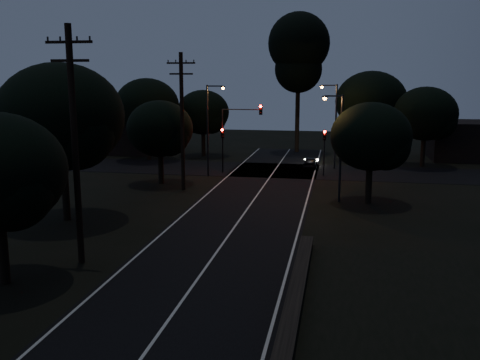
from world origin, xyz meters
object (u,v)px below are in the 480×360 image
(utility_pole_mid, at_px, (75,143))
(streetlight_a, at_px, (210,124))
(signal_right, at_px, (324,144))
(signal_mast, at_px, (241,126))
(utility_pole_far, at_px, (182,119))
(tall_pine, at_px, (299,52))
(streetlight_b, at_px, (334,120))
(streetlight_c, at_px, (339,141))
(car, at_px, (310,162))
(signal_left, at_px, (223,142))

(utility_pole_mid, relative_size, streetlight_a, 1.38)
(signal_right, bearing_deg, utility_pole_mid, -112.99)
(signal_right, bearing_deg, signal_mast, 179.97)
(utility_pole_far, distance_m, streetlight_a, 6.10)
(utility_pole_mid, height_order, utility_pole_far, utility_pole_mid)
(tall_pine, bearing_deg, streetlight_a, -110.36)
(streetlight_b, distance_m, streetlight_c, 14.01)
(utility_pole_mid, relative_size, signal_mast, 1.76)
(utility_pole_far, relative_size, streetlight_a, 1.31)
(streetlight_a, bearing_deg, car, 35.07)
(signal_left, distance_m, car, 9.05)
(signal_left, xyz_separation_m, streetlight_a, (-0.71, -1.99, 1.80))
(signal_right, xyz_separation_m, streetlight_a, (-9.91, -1.99, 1.80))
(utility_pole_mid, relative_size, car, 3.43)
(signal_left, bearing_deg, signal_mast, 0.13)
(signal_right, height_order, car, signal_right)
(signal_right, xyz_separation_m, streetlight_b, (0.71, 4.01, 1.80))
(signal_right, relative_size, streetlight_b, 0.51)
(streetlight_c, xyz_separation_m, car, (-2.63, 13.97, -3.80))
(streetlight_a, bearing_deg, signal_right, 11.34)
(signal_left, bearing_deg, car, 27.07)
(tall_pine, relative_size, car, 4.97)
(utility_pole_far, bearing_deg, signal_mast, 68.89)
(tall_pine, relative_size, streetlight_a, 1.99)
(car, bearing_deg, streetlight_a, 36.38)
(utility_pole_far, distance_m, streetlight_c, 12.05)
(tall_pine, relative_size, streetlight_c, 2.12)
(tall_pine, height_order, signal_right, tall_pine)
(signal_left, height_order, streetlight_c, streetlight_c)
(signal_mast, relative_size, streetlight_b, 0.78)
(tall_pine, relative_size, streetlight_b, 1.99)
(signal_mast, bearing_deg, utility_pole_mid, -97.04)
(tall_pine, xyz_separation_m, streetlight_a, (-6.31, -17.00, -6.83))
(streetlight_b, bearing_deg, signal_right, -100.00)
(streetlight_a, bearing_deg, streetlight_c, -35.69)
(car, bearing_deg, utility_pole_far, 53.77)
(tall_pine, distance_m, signal_right, 17.69)
(utility_pole_far, xyz_separation_m, signal_right, (10.60, 7.99, -2.65))
(signal_left, height_order, signal_mast, signal_mast)
(tall_pine, bearing_deg, streetlight_b, -68.62)
(utility_pole_far, distance_m, tall_pine, 24.78)
(signal_left, height_order, signal_right, same)
(utility_pole_far, distance_m, car, 15.89)
(streetlight_c, distance_m, car, 14.72)
(signal_left, bearing_deg, signal_right, 0.00)
(signal_mast, bearing_deg, signal_left, -179.87)
(tall_pine, height_order, signal_left, tall_pine)
(utility_pole_mid, relative_size, streetlight_b, 1.38)
(utility_pole_mid, bearing_deg, car, 72.38)
(streetlight_c, bearing_deg, utility_pole_mid, -128.26)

